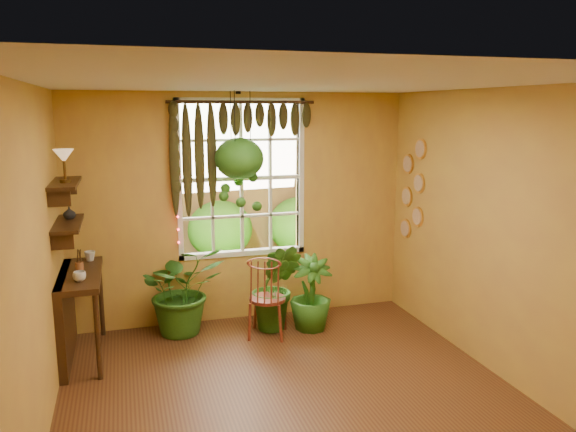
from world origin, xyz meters
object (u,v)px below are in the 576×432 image
at_px(potted_plant_left, 182,289).
at_px(potted_plant_mid, 276,287).
at_px(windsor_chair, 267,309).
at_px(counter_ledge, 71,307).
at_px(hanging_basket, 239,164).

xyz_separation_m(potted_plant_left, potted_plant_mid, (1.04, -0.22, 0.00)).
relative_size(windsor_chair, potted_plant_left, 1.06).
height_order(counter_ledge, hanging_basket, hanging_basket).
height_order(potted_plant_mid, hanging_basket, hanging_basket).
distance_m(windsor_chair, potted_plant_left, 0.98).
height_order(counter_ledge, potted_plant_left, potted_plant_left).
bearing_deg(potted_plant_mid, counter_ledge, -176.23).
relative_size(potted_plant_left, potted_plant_mid, 1.00).
relative_size(counter_ledge, hanging_basket, 0.89).
bearing_deg(hanging_basket, potted_plant_left, -174.35).
bearing_deg(counter_ledge, windsor_chair, -0.27).
distance_m(windsor_chair, hanging_basket, 1.66).
distance_m(counter_ledge, hanging_basket, 2.32).
bearing_deg(counter_ledge, hanging_basket, 13.20).
xyz_separation_m(counter_ledge, hanging_basket, (1.84, 0.43, 1.35)).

